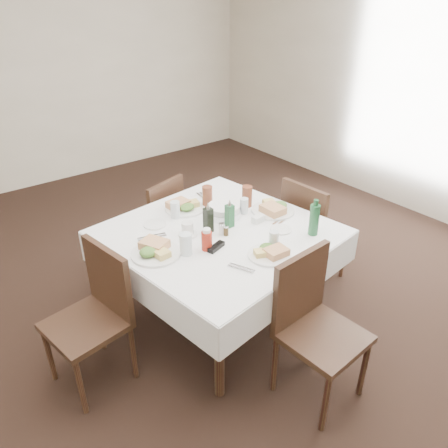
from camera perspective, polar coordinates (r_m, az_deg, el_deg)
name	(u,v)px	position (r m, az deg, el deg)	size (l,w,h in m)	color
ground_plane	(205,340)	(3.19, -2.49, -14.87)	(7.00, 7.00, 0.00)	black
room_shell	(198,93)	(2.36, -3.41, 16.75)	(6.04, 7.04, 2.80)	beige
dining_table	(219,241)	(2.95, -0.64, -2.22)	(1.49, 1.49, 0.76)	black
chair_north	(159,219)	(3.69, -8.50, 0.68)	(0.50, 0.50, 0.84)	black
chair_south	(312,318)	(2.61, 11.44, -12.00)	(0.46, 0.46, 0.91)	black
chair_east	(309,226)	(3.54, 11.09, -0.31)	(0.45, 0.45, 0.89)	black
chair_west	(97,308)	(2.75, -16.29, -10.52)	(0.48, 0.48, 0.89)	black
meal_north	(184,206)	(3.19, -5.25, 2.32)	(0.29, 0.29, 0.06)	white
meal_south	(270,253)	(2.65, 6.02, -3.73)	(0.26, 0.26, 0.06)	white
meal_east	(274,209)	(3.16, 6.50, 2.02)	(0.31, 0.31, 0.07)	white
meal_west	(155,250)	(2.68, -9.04, -3.43)	(0.30, 0.30, 0.07)	white
side_plate_a	(155,224)	(3.01, -9.02, -0.05)	(0.15, 0.15, 0.01)	white
side_plate_b	(281,229)	(2.93, 7.42, -0.71)	(0.15, 0.15, 0.01)	white
water_n	(175,210)	(3.06, -6.39, 1.87)	(0.07, 0.07, 0.12)	silver
water_s	(274,240)	(2.72, 6.52, -2.03)	(0.06, 0.06, 0.11)	silver
water_e	(244,206)	(3.12, 2.64, 2.42)	(0.06, 0.06, 0.11)	silver
water_w	(186,244)	(2.64, -5.01, -2.63)	(0.07, 0.07, 0.14)	silver
iced_tea_a	(207,196)	(3.20, -2.19, 3.62)	(0.08, 0.08, 0.16)	brown
iced_tea_b	(247,196)	(3.20, 3.02, 3.64)	(0.08, 0.08, 0.16)	brown
bread_basket	(224,211)	(3.08, -0.03, 1.74)	(0.25, 0.25, 0.08)	silver
oil_cruet_dark	(208,219)	(2.86, -2.07, 0.66)	(0.05, 0.05, 0.22)	black
oil_cruet_green	(230,215)	(2.92, 0.73, 1.20)	(0.05, 0.05, 0.20)	#205C33
ketchup_bottle	(207,240)	(2.67, -2.27, -2.09)	(0.07, 0.07, 0.14)	maroon
salt_shaker	(222,229)	(2.84, -0.32, -0.63)	(0.04, 0.04, 0.08)	white
pepper_shaker	(226,230)	(2.84, 0.27, -0.85)	(0.03, 0.03, 0.07)	#43341A
coffee_mug	(188,229)	(2.85, -4.79, -0.66)	(0.13, 0.13, 0.09)	white
sunglasses	(216,247)	(2.70, -1.02, -3.01)	(0.14, 0.08, 0.03)	black
green_bottle	(314,219)	(2.88, 11.70, 0.62)	(0.06, 0.06, 0.25)	#205C33
sugar_caddy	(258,219)	(3.01, 4.49, 0.70)	(0.10, 0.06, 0.05)	white
cutlery_n	(203,197)	(3.37, -2.73, 3.58)	(0.07, 0.17, 0.01)	silver
cutlery_s	(241,268)	(2.53, 2.27, -5.81)	(0.10, 0.16, 0.01)	silver
cutlery_e	(282,220)	(3.05, 7.52, 0.47)	(0.19, 0.09, 0.01)	silver
cutlery_w	(152,237)	(2.86, -9.38, -1.71)	(0.19, 0.09, 0.01)	silver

